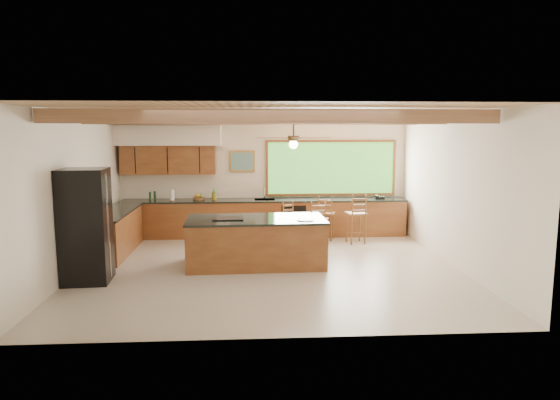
{
  "coord_description": "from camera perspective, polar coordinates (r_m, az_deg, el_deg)",
  "views": [
    {
      "loc": [
        -0.37,
        -9.33,
        2.69
      ],
      "look_at": [
        0.25,
        0.8,
        1.21
      ],
      "focal_mm": 32.0,
      "sensor_mm": 36.0,
      "label": 1
    }
  ],
  "objects": [
    {
      "name": "room_shell",
      "position": [
        10.0,
        -2.37,
        5.55
      ],
      "size": [
        7.27,
        6.54,
        3.02
      ],
      "color": "silver",
      "rests_on": "ground"
    },
    {
      "name": "refrigerator",
      "position": [
        9.29,
        -21.33,
        -2.78
      ],
      "size": [
        0.82,
        0.8,
        1.99
      ],
      "rotation": [
        0.0,
        0.0,
        0.06
      ],
      "color": "black",
      "rests_on": "ground"
    },
    {
      "name": "counter_run",
      "position": [
        12.07,
        -5.59,
        -2.38
      ],
      "size": [
        7.12,
        3.1,
        1.22
      ],
      "color": "brown",
      "rests_on": "ground"
    },
    {
      "name": "bar_stool_b",
      "position": [
        11.95,
        0.58,
        -1.98
      ],
      "size": [
        0.45,
        0.45,
        0.94
      ],
      "rotation": [
        0.0,
        0.0,
        0.43
      ],
      "color": "brown",
      "rests_on": "ground"
    },
    {
      "name": "ground",
      "position": [
        9.72,
        -1.21,
        -7.77
      ],
      "size": [
        7.2,
        7.2,
        0.0
      ],
      "primitive_type": "plane",
      "color": "#BCB19C",
      "rests_on": "ground"
    },
    {
      "name": "bar_stool_d",
      "position": [
        11.7,
        8.75,
        -1.64
      ],
      "size": [
        0.48,
        0.48,
        1.17
      ],
      "rotation": [
        0.0,
        0.0,
        0.16
      ],
      "color": "brown",
      "rests_on": "ground"
    },
    {
      "name": "bar_stool_a",
      "position": [
        11.97,
        5.35,
        -1.61
      ],
      "size": [
        0.49,
        0.49,
        1.08
      ],
      "rotation": [
        0.0,
        0.0,
        -0.33
      ],
      "color": "brown",
      "rests_on": "ground"
    },
    {
      "name": "bar_stool_c",
      "position": [
        11.18,
        4.55,
        -2.34
      ],
      "size": [
        0.48,
        0.48,
        1.07
      ],
      "rotation": [
        0.0,
        0.0,
        -0.29
      ],
      "color": "brown",
      "rests_on": "ground"
    },
    {
      "name": "island",
      "position": [
        9.83,
        -2.76,
        -4.77
      ],
      "size": [
        2.72,
        1.33,
        0.96
      ],
      "rotation": [
        0.0,
        0.0,
        0.03
      ],
      "color": "brown",
      "rests_on": "ground"
    }
  ]
}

